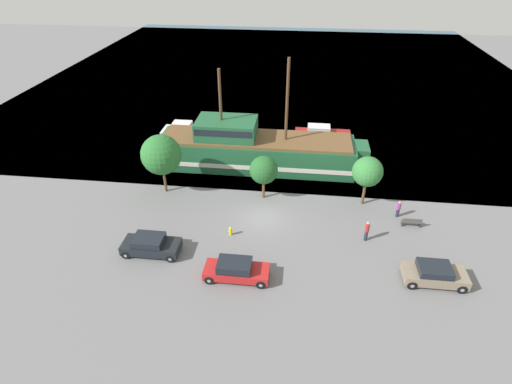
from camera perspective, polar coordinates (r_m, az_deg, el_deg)
name	(u,v)px	position (r m, az deg, el deg)	size (l,w,h in m)	color
ground_plane	(263,217)	(34.28, 0.98, -3.57)	(160.00, 160.00, 0.00)	slate
water_surface	(288,71)	(74.36, 4.57, 16.84)	(80.00, 80.00, 0.00)	#33566B
pirate_ship	(254,149)	(41.16, -0.29, 6.17)	(21.16, 5.00, 11.17)	#1E5633
moored_boat_dockside	(185,131)	(49.01, -10.13, 8.55)	(5.54, 2.60, 1.62)	silver
moored_boat_outer	(322,134)	(48.20, 9.37, 8.20)	(6.47, 2.08, 1.59)	maroon
parked_car_curb_front	(435,274)	(30.57, 24.15, -10.65)	(4.22, 1.94, 1.45)	#7F705B
parked_car_curb_mid	(151,245)	(31.28, -14.81, -7.33)	(4.31, 1.97, 1.45)	black
parked_car_curb_rear	(236,270)	(28.32, -2.88, -11.06)	(4.53, 1.82, 1.46)	#B21E1E
fire_hydrant	(231,231)	(32.15, -3.65, -5.55)	(0.42, 0.25, 0.76)	yellow
bench_promenade_east	(412,222)	(35.38, 21.36, -4.03)	(1.55, 0.45, 0.85)	#4C4742
pedestrian_walking_near	(398,209)	(35.99, 19.68, -2.29)	(0.32, 0.32, 1.53)	#232838
pedestrian_walking_far	(367,231)	(32.46, 15.55, -5.37)	(0.32, 0.32, 1.77)	#232838
tree_row_east	(161,155)	(36.75, -13.39, 5.20)	(3.63, 3.63, 5.66)	brown
tree_row_mideast	(264,170)	(35.28, 1.11, 3.16)	(2.53, 2.53, 4.16)	brown
tree_row_midwest	(367,172)	(35.49, 15.64, 2.80)	(2.63, 2.63, 4.62)	brown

